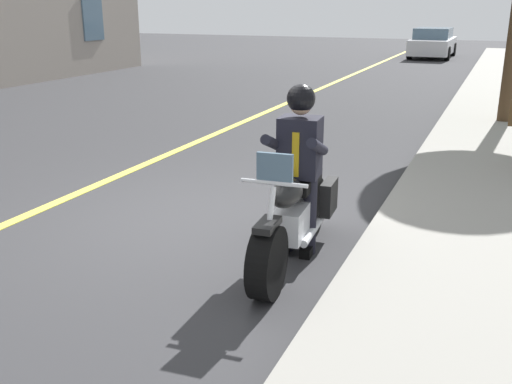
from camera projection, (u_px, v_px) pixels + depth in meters
The scene contains 5 objects.
ground_plane at pixel (195, 222), 6.88m from camera, with size 80.00×80.00×0.00m, color #333335.
lane_center_stripe at pixel (62, 200), 7.63m from camera, with size 60.00×0.16×0.01m, color #E5DB4C.
motorcycle_main at pixel (293, 217), 5.74m from camera, with size 2.22×0.70×1.26m.
rider_main at pixel (299, 156), 5.73m from camera, with size 0.65×0.58×1.74m.
car_silver at pixel (433, 43), 27.97m from camera, with size 4.60×1.92×1.40m.
Camera 1 is at (5.64, 3.19, 2.46)m, focal length 40.63 mm.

